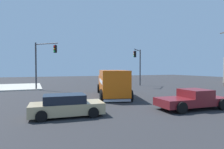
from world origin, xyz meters
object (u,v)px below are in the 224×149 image
traffic_light_primary (138,62)px  traffic_light_secondary (42,59)px  delivery_truck (112,83)px  sedan_tan (66,106)px  pickup_maroon (193,99)px

traffic_light_primary → traffic_light_secondary: bearing=-88.3°
traffic_light_secondary → delivery_truck: bearing=36.2°
delivery_truck → traffic_light_secondary: traffic_light_secondary is taller
traffic_light_primary → sedan_tan: size_ratio=1.35×
pickup_maroon → sedan_tan: 8.73m
traffic_light_primary → pickup_maroon: bearing=-17.4°
delivery_truck → traffic_light_primary: bearing=137.7°
delivery_truck → pickup_maroon: size_ratio=1.58×
traffic_light_primary → sedan_tan: traffic_light_primary is taller
pickup_maroon → sedan_tan: (-1.26, -8.63, -0.10)m
delivery_truck → pickup_maroon: delivery_truck is taller
delivery_truck → pickup_maroon: (7.73, 3.01, -0.69)m
delivery_truck → traffic_light_primary: traffic_light_primary is taller
traffic_light_primary → pickup_maroon: (16.83, -5.27, -3.19)m
delivery_truck → traffic_light_primary: size_ratio=1.40×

